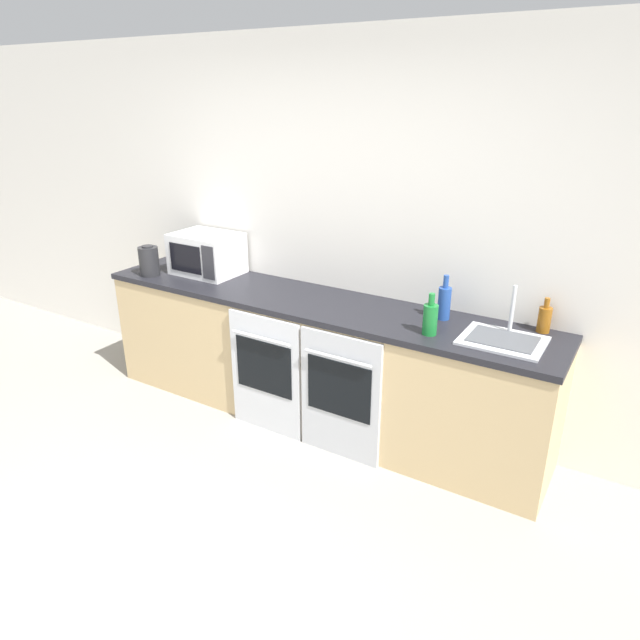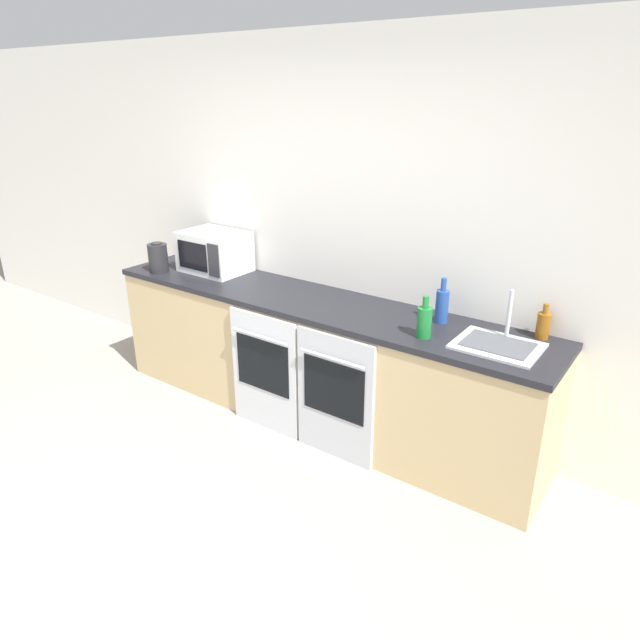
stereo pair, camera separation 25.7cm
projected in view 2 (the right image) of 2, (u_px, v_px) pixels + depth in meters
The scene contains 11 objects.
ground_plane at pixel (120, 557), 2.92m from camera, with size 16.00×16.00×0.00m, color gray.
wall_back at pixel (342, 233), 3.96m from camera, with size 10.00×0.06×2.60m.
counter_back at pixel (314, 360), 4.02m from camera, with size 3.30×0.63×0.91m.
oven_left at pixel (264, 372), 3.89m from camera, with size 0.56×0.06×0.85m.
oven_right at pixel (335, 397), 3.58m from camera, with size 0.56×0.06×0.85m.
microwave at pixel (214, 252), 4.42m from camera, with size 0.50×0.38×0.31m.
bottle_green at pixel (424, 321), 3.23m from camera, with size 0.09×0.09×0.25m.
bottle_amber at pixel (543, 325), 3.23m from camera, with size 0.08×0.08×0.21m.
bottle_blue at pixel (442, 305), 3.44m from camera, with size 0.08×0.08×0.28m.
kettle at pixel (158, 258), 4.41m from camera, with size 0.15×0.15×0.23m.
sink at pixel (498, 344), 3.14m from camera, with size 0.46×0.36×0.29m.
Camera 2 is at (2.14, -1.23, 2.22)m, focal length 32.00 mm.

